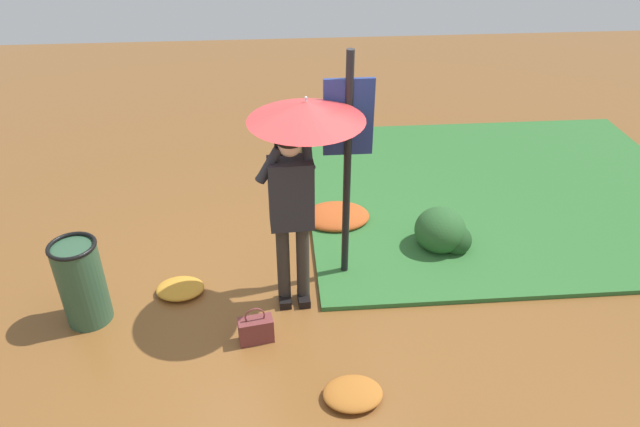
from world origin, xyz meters
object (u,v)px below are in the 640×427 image
info_sign_post (348,144)px  person_with_umbrella (299,154)px  trash_bin (82,282)px  handbag (256,329)px

info_sign_post → person_with_umbrella: bearing=-141.3°
trash_bin → info_sign_post: bearing=11.2°
handbag → trash_bin: size_ratio=0.44×
info_sign_post → trash_bin: info_sign_post is taller
info_sign_post → handbag: size_ratio=6.22×
person_with_umbrella → info_sign_post: bearing=38.7°
person_with_umbrella → handbag: 1.58m
person_with_umbrella → trash_bin: person_with_umbrella is taller
person_with_umbrella → trash_bin: (-1.96, -0.12, -1.13)m
person_with_umbrella → handbag: person_with_umbrella is taller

